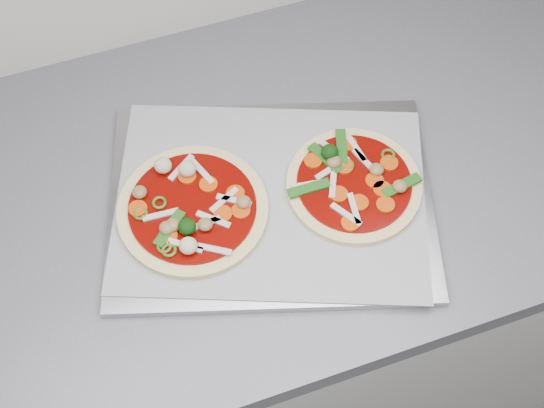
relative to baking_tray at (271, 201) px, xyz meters
name	(u,v)px	position (x,y,z in m)	size (l,w,h in m)	color
base_cabinet	(125,353)	(-0.27, 0.05, -0.48)	(3.60, 0.60, 0.86)	silver
countertop	(70,240)	(-0.27, 0.05, -0.03)	(3.60, 0.60, 0.04)	slate
baking_tray	(271,201)	(0.00, 0.00, 0.00)	(0.44, 0.32, 0.01)	#9C9BA0
parchment	(271,198)	(0.00, 0.00, 0.01)	(0.42, 0.30, 0.00)	#A1A1A7
pizza_left	(192,209)	(-0.11, 0.01, 0.02)	(0.23, 0.23, 0.03)	#E9CC85
pizza_right	(354,183)	(0.11, -0.02, 0.02)	(0.21, 0.21, 0.03)	#E9CC85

